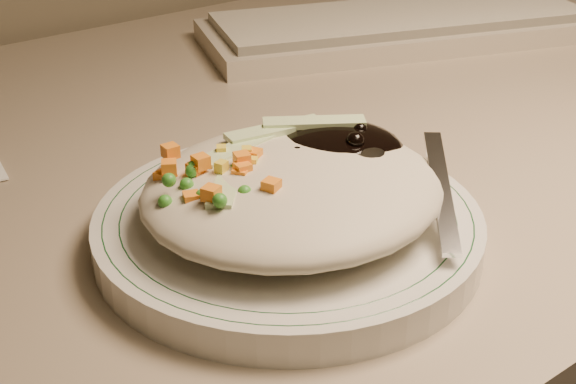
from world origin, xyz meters
TOP-DOWN VIEW (x-y plane):
  - desk at (0.00, 1.38)m, footprint 1.40×0.70m
  - plate at (-0.07, 1.21)m, footprint 0.25×0.25m
  - plate_rim at (-0.07, 1.21)m, footprint 0.23×0.23m
  - meal at (-0.06, 1.21)m, footprint 0.21×0.19m
  - keyboard at (0.30, 1.48)m, footprint 0.46×0.29m

SIDE VIEW (x-z plane):
  - desk at x=0.00m, z-range 0.17..0.91m
  - plate at x=-0.07m, z-range 0.74..0.76m
  - keyboard at x=0.30m, z-range 0.74..0.77m
  - plate_rim at x=-0.07m, z-range 0.76..0.76m
  - meal at x=-0.06m, z-range 0.76..0.81m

